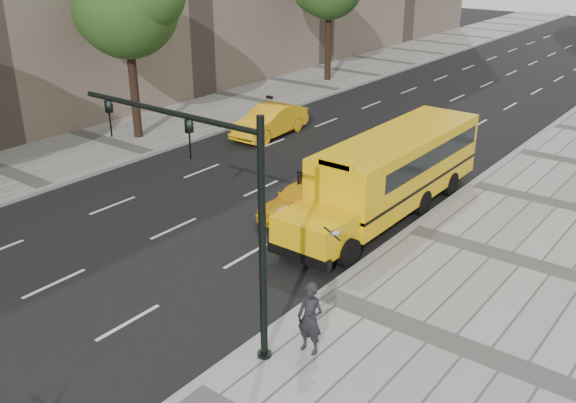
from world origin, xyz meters
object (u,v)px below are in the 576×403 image
Objects in this scene: taxi_near at (302,199)px; traffic_signal at (217,199)px; taxi_far at (270,121)px; pedestrian at (310,318)px; tree_b at (127,5)px; school_bus at (394,168)px.

traffic_signal is (3.19, -7.83, 3.42)m from taxi_near.
taxi_far is at bearing 125.17° from traffic_signal.
pedestrian is (5.38, -6.96, 0.45)m from taxi_near.
tree_b is 14.07m from taxi_near.
pedestrian is at bearing -48.78° from taxi_near.
traffic_signal reaches higher than pedestrian.
pedestrian is at bearing 21.54° from traffic_signal.
taxi_far is 2.50× the size of pedestrian.
pedestrian is 0.30× the size of traffic_signal.
traffic_signal reaches higher than taxi_near.
pedestrian is (2.88, -9.48, -0.64)m from school_bus.
traffic_signal is at bearing -64.31° from taxi_near.
tree_b is at bearing 171.52° from taxi_near.
school_bus reaches higher than taxi_far.
school_bus is 1.81× the size of traffic_signal.
school_bus reaches higher than pedestrian.
taxi_far is 19.20m from pedestrian.
school_bus is 5.95× the size of pedestrian.
school_bus is 9.93m from pedestrian.
tree_b reaches higher than taxi_far.
tree_b is 4.78× the size of pedestrian.
school_bus is (14.90, -0.11, -5.01)m from tree_b.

